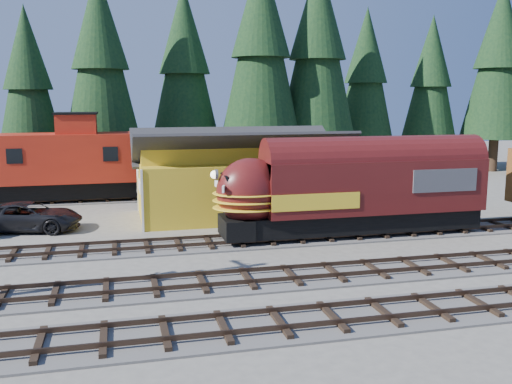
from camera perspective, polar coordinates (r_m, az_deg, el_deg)
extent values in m
plane|color=#6B665B|center=(25.14, 3.51, -7.14)|extent=(120.00, 120.00, 0.00)
cube|color=#4C4947|center=(32.78, 18.34, -3.60)|extent=(68.00, 3.20, 0.08)
cube|color=#38281E|center=(32.15, 19.04, -3.51)|extent=(68.00, 0.08, 0.16)
cube|color=#38281E|center=(33.34, 17.71, -2.98)|extent=(68.00, 0.08, 0.16)
cube|color=#38281E|center=(28.54, 23.98, -5.41)|extent=(68.00, 0.08, 0.16)
cube|color=#4C4947|center=(41.71, -17.37, -0.83)|extent=(32.00, 3.20, 0.08)
cube|color=#38281E|center=(40.96, -17.45, -0.71)|extent=(32.00, 0.08, 0.16)
cube|color=#38281E|center=(42.38, -17.33, -0.38)|extent=(32.00, 0.08, 0.16)
cube|color=gold|center=(34.69, -1.59, 0.38)|extent=(12.00, 6.00, 3.40)
cube|color=gold|center=(34.39, -1.60, 4.36)|extent=(11.88, 3.30, 1.44)
cube|color=white|center=(32.89, -11.56, 0.57)|extent=(0.06, 2.40, 0.60)
cone|color=black|center=(48.31, -21.85, 10.25)|extent=(5.13, 5.13, 11.68)
cone|color=black|center=(47.46, -15.32, 12.67)|extent=(6.17, 6.17, 14.04)
cone|color=black|center=(50.40, -7.17, 12.50)|extent=(6.05, 6.05, 13.77)
cone|color=black|center=(49.00, 0.49, 14.30)|extent=(6.90, 6.90, 15.72)
cone|color=black|center=(51.29, 6.18, 13.97)|extent=(6.87, 6.87, 15.65)
cone|color=black|center=(56.51, 10.93, 11.37)|extent=(5.63, 5.63, 12.82)
cone|color=black|center=(58.60, 17.08, 10.68)|extent=(5.40, 5.40, 12.30)
cone|color=black|center=(60.38, 23.16, 12.07)|extent=(6.53, 6.53, 14.88)
cube|color=black|center=(30.27, 10.28, -2.80)|extent=(12.82, 2.29, 0.99)
cube|color=#511312|center=(30.24, 11.63, 0.70)|extent=(11.69, 2.70, 2.70)
ellipsoid|color=#511312|center=(28.10, -0.58, 0.05)|extent=(3.42, 2.64, 3.33)
cube|color=#38383A|center=(31.75, 17.09, 1.46)|extent=(3.60, 2.76, 1.17)
sphere|color=white|center=(27.62, -4.18, 1.74)|extent=(0.40, 0.40, 0.40)
cube|color=black|center=(41.64, -18.72, 0.26)|extent=(9.89, 2.55, 1.10)
cube|color=#AE2212|center=(41.37, -18.88, 3.26)|extent=(10.98, 3.19, 3.30)
cube|color=#AE2212|center=(41.12, -17.52, 6.53)|extent=(2.64, 2.42, 1.32)
imported|color=black|center=(33.27, -21.81, -2.31)|extent=(6.02, 3.65, 1.56)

